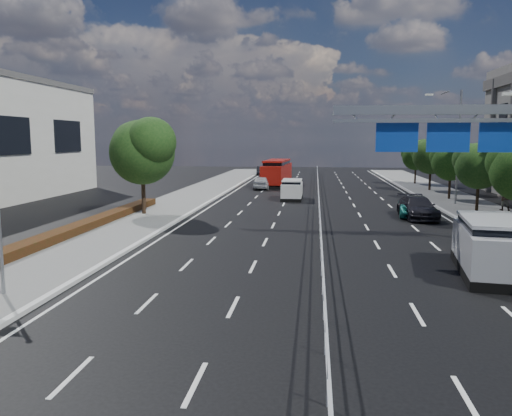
{
  "coord_description": "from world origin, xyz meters",
  "views": [
    {
      "loc": [
        -0.32,
        -14.87,
        5.21
      ],
      "look_at": [
        -2.72,
        5.36,
        2.4
      ],
      "focal_mm": 35.0,
      "sensor_mm": 36.0,
      "label": 1
    }
  ],
  "objects_px": {
    "near_car_dark": "(263,170)",
    "overhead_gantry": "(465,131)",
    "near_car_silver": "(262,182)",
    "white_minivan": "(292,190)",
    "silver_minivan": "(491,247)",
    "parked_car_teal": "(415,207)",
    "pedestrian_b": "(504,197)",
    "red_bus": "(277,172)",
    "parked_car_dark": "(418,207)"
  },
  "relations": [
    {
      "from": "parked_car_dark",
      "to": "pedestrian_b",
      "type": "distance_m",
      "value": 7.59
    },
    {
      "from": "white_minivan",
      "to": "pedestrian_b",
      "type": "xyz_separation_m",
      "value": [
        15.5,
        -5.85,
        0.24
      ]
    },
    {
      "from": "silver_minivan",
      "to": "overhead_gantry",
      "type": "bearing_deg",
      "value": 95.16
    },
    {
      "from": "near_car_dark",
      "to": "parked_car_dark",
      "type": "distance_m",
      "value": 41.68
    },
    {
      "from": "near_car_silver",
      "to": "silver_minivan",
      "type": "xyz_separation_m",
      "value": [
        12.38,
        -32.47,
        0.39
      ]
    },
    {
      "from": "white_minivan",
      "to": "near_car_dark",
      "type": "bearing_deg",
      "value": 101.25
    },
    {
      "from": "near_car_dark",
      "to": "parked_car_dark",
      "type": "height_order",
      "value": "parked_car_dark"
    },
    {
      "from": "silver_minivan",
      "to": "parked_car_dark",
      "type": "height_order",
      "value": "silver_minivan"
    },
    {
      "from": "red_bus",
      "to": "near_car_silver",
      "type": "height_order",
      "value": "red_bus"
    },
    {
      "from": "white_minivan",
      "to": "near_car_silver",
      "type": "relative_size",
      "value": 0.99
    },
    {
      "from": "white_minivan",
      "to": "red_bus",
      "type": "distance_m",
      "value": 13.47
    },
    {
      "from": "white_minivan",
      "to": "parked_car_dark",
      "type": "relative_size",
      "value": 0.82
    },
    {
      "from": "near_car_silver",
      "to": "silver_minivan",
      "type": "bearing_deg",
      "value": 110.63
    },
    {
      "from": "overhead_gantry",
      "to": "silver_minivan",
      "type": "height_order",
      "value": "overhead_gantry"
    },
    {
      "from": "overhead_gantry",
      "to": "near_car_dark",
      "type": "bearing_deg",
      "value": 107.06
    },
    {
      "from": "overhead_gantry",
      "to": "near_car_silver",
      "type": "bearing_deg",
      "value": 114.78
    },
    {
      "from": "near_car_silver",
      "to": "pedestrian_b",
      "type": "bearing_deg",
      "value": 141.87
    },
    {
      "from": "pedestrian_b",
      "to": "parked_car_teal",
      "type": "bearing_deg",
      "value": 41.46
    },
    {
      "from": "near_car_silver",
      "to": "parked_car_dark",
      "type": "relative_size",
      "value": 0.83
    },
    {
      "from": "red_bus",
      "to": "overhead_gantry",
      "type": "bearing_deg",
      "value": -66.33
    },
    {
      "from": "red_bus",
      "to": "parked_car_teal",
      "type": "distance_m",
      "value": 24.58
    },
    {
      "from": "near_car_dark",
      "to": "overhead_gantry",
      "type": "bearing_deg",
      "value": 106.17
    },
    {
      "from": "white_minivan",
      "to": "parked_car_dark",
      "type": "bearing_deg",
      "value": -46.5
    },
    {
      "from": "near_car_dark",
      "to": "parked_car_teal",
      "type": "xyz_separation_m",
      "value": [
        14.5,
        -38.35,
        -0.02
      ]
    },
    {
      "from": "near_car_dark",
      "to": "near_car_silver",
      "type": "bearing_deg",
      "value": 94.97
    },
    {
      "from": "white_minivan",
      "to": "red_bus",
      "type": "bearing_deg",
      "value": 100.37
    },
    {
      "from": "silver_minivan",
      "to": "pedestrian_b",
      "type": "relative_size",
      "value": 2.91
    },
    {
      "from": "overhead_gantry",
      "to": "white_minivan",
      "type": "distance_m",
      "value": 20.97
    },
    {
      "from": "near_car_silver",
      "to": "near_car_dark",
      "type": "xyz_separation_m",
      "value": [
        -2.12,
        20.69,
        -0.03
      ]
    },
    {
      "from": "near_car_dark",
      "to": "parked_car_teal",
      "type": "relative_size",
      "value": 0.87
    },
    {
      "from": "pedestrian_b",
      "to": "near_car_dark",
      "type": "bearing_deg",
      "value": -40.35
    },
    {
      "from": "red_bus",
      "to": "silver_minivan",
      "type": "height_order",
      "value": "red_bus"
    },
    {
      "from": "silver_minivan",
      "to": "near_car_silver",
      "type": "bearing_deg",
      "value": 118.7
    },
    {
      "from": "white_minivan",
      "to": "near_car_dark",
      "type": "relative_size",
      "value": 1.0
    },
    {
      "from": "white_minivan",
      "to": "parked_car_dark",
      "type": "distance_m",
      "value": 12.85
    },
    {
      "from": "near_car_silver",
      "to": "parked_car_dark",
      "type": "distance_m",
      "value": 22.16
    },
    {
      "from": "parked_car_dark",
      "to": "pedestrian_b",
      "type": "height_order",
      "value": "pedestrian_b"
    },
    {
      "from": "red_bus",
      "to": "parked_car_dark",
      "type": "height_order",
      "value": "red_bus"
    },
    {
      "from": "near_car_dark",
      "to": "parked_car_teal",
      "type": "distance_m",
      "value": 41.0
    },
    {
      "from": "overhead_gantry",
      "to": "near_car_silver",
      "type": "xyz_separation_m",
      "value": [
        -12.62,
        27.33,
        -4.91
      ]
    },
    {
      "from": "overhead_gantry",
      "to": "silver_minivan",
      "type": "distance_m",
      "value": 6.84
    },
    {
      "from": "overhead_gantry",
      "to": "red_bus",
      "type": "xyz_separation_m",
      "value": [
        -11.36,
        31.57,
        -4.09
      ]
    },
    {
      "from": "overhead_gantry",
      "to": "white_minivan",
      "type": "relative_size",
      "value": 2.54
    },
    {
      "from": "white_minivan",
      "to": "pedestrian_b",
      "type": "distance_m",
      "value": 16.57
    },
    {
      "from": "silver_minivan",
      "to": "parked_car_teal",
      "type": "distance_m",
      "value": 14.82
    },
    {
      "from": "parked_car_teal",
      "to": "pedestrian_b",
      "type": "distance_m",
      "value": 7.29
    },
    {
      "from": "overhead_gantry",
      "to": "red_bus",
      "type": "relative_size",
      "value": 1.04
    },
    {
      "from": "white_minivan",
      "to": "near_car_silver",
      "type": "xyz_separation_m",
      "value": [
        -3.59,
        9.01,
        -0.16
      ]
    },
    {
      "from": "overhead_gantry",
      "to": "near_car_dark",
      "type": "distance_m",
      "value": 50.48
    },
    {
      "from": "near_car_dark",
      "to": "silver_minivan",
      "type": "bearing_deg",
      "value": 104.36
    }
  ]
}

